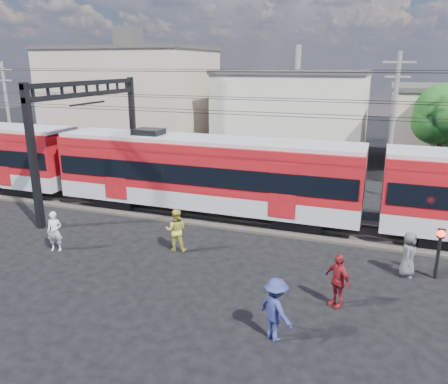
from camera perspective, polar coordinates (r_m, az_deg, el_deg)
The scene contains 17 objects.
ground at distance 15.67m, azimuth -3.16°, elevation -13.47°, with size 120.00×120.00×0.00m, color black.
track_bed at distance 22.55m, azimuth 4.78°, elevation -3.74°, with size 70.00×3.40×0.12m, color #2D2823.
rail_near at distance 21.83m, azimuth 4.27°, elevation -4.09°, with size 70.00×0.12×0.12m, color #59544C.
rail_far at distance 23.19m, azimuth 5.28°, elevation -2.86°, with size 70.00×0.12×0.12m, color #59544C.
commuter_train at distance 22.73m, azimuth -2.08°, elevation 2.65°, with size 50.30×3.08×4.17m.
catenary at distance 24.98m, azimuth -14.73°, elevation 9.74°, with size 70.00×9.30×7.52m.
building_west at distance 42.92m, azimuth -11.93°, elevation 11.84°, with size 14.28×10.20×9.30m.
building_midwest at distance 40.38m, azimuth 9.34°, elevation 10.28°, with size 12.24×12.24×7.30m.
utility_pole_mid at distance 27.68m, azimuth 21.19°, elevation 8.52°, with size 1.80×0.24×8.50m.
utility_pole_west at distance 38.27m, azimuth -26.39°, elevation 9.43°, with size 1.80×0.24×8.00m.
tree_near at distance 30.97m, azimuth 27.11°, elevation 8.80°, with size 3.82×3.64×6.72m.
pedestrian_a at distance 20.21m, azimuth -21.24°, elevation -4.82°, with size 0.64×0.42×1.75m, color silver.
pedestrian_b at distance 18.93m, azimuth -6.29°, elevation -4.97°, with size 0.91×0.71×1.87m, color gold.
pedestrian_c at distance 13.16m, azimuth 6.75°, elevation -15.00°, with size 1.25×0.72×1.94m, color navy.
pedestrian_d at distance 15.16m, azimuth 14.60°, elevation -11.12°, with size 1.09×0.45×1.86m, color maroon.
pedestrian_e at distance 18.05m, azimuth 22.96°, elevation -7.52°, with size 0.86×0.56×1.77m, color #49484D.
crossing_signal at distance 18.10m, azimuth 26.33°, elevation -6.14°, with size 0.29×0.29×2.00m.
Camera 1 is at (5.40, -12.48, 7.79)m, focal length 35.00 mm.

